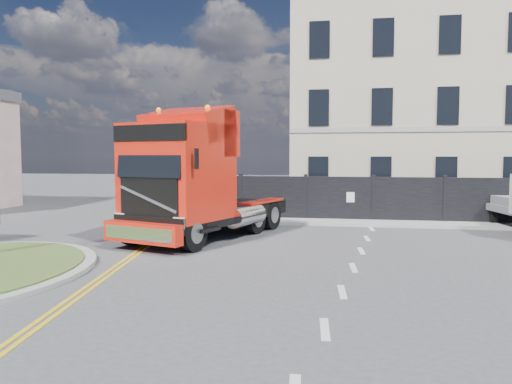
# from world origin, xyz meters

# --- Properties ---
(ground) EXTENTS (120.00, 120.00, 0.00)m
(ground) POSITION_xyz_m (0.00, 0.00, 0.00)
(ground) COLOR #424244
(ground) RESTS_ON ground
(hoarding_fence) EXTENTS (18.80, 0.25, 2.00)m
(hoarding_fence) POSITION_xyz_m (6.55, 9.00, 1.00)
(hoarding_fence) COLOR black
(hoarding_fence) RESTS_ON ground
(georgian_building) EXTENTS (12.30, 10.30, 12.80)m
(georgian_building) POSITION_xyz_m (6.00, 16.50, 5.77)
(georgian_building) COLOR #BFAF98
(georgian_building) RESTS_ON ground
(pavement_far) EXTENTS (20.00, 1.60, 0.12)m
(pavement_far) POSITION_xyz_m (6.00, 8.10, 0.06)
(pavement_far) COLOR gray
(pavement_far) RESTS_ON ground
(truck) EXTENTS (5.02, 7.96, 4.47)m
(truck) POSITION_xyz_m (-2.51, 2.93, 2.00)
(truck) COLOR black
(truck) RESTS_ON ground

